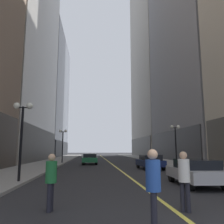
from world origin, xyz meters
TOP-DOWN VIEW (x-y plane):
  - ground_plane at (0.00, 35.00)m, footprint 200.00×200.00m
  - sidewalk_left at (-8.25, 35.00)m, footprint 4.50×78.00m
  - sidewalk_right at (8.25, 35.00)m, footprint 4.50×78.00m
  - lane_centre_stripe at (0.00, 35.00)m, footprint 0.16×70.00m
  - building_left_far at (-15.56, 60.00)m, footprint 10.33×26.00m
  - building_right_mid at (16.74, 34.50)m, footprint 12.68×24.00m
  - building_right_far at (15.53, 60.00)m, footprint 10.23×26.00m
  - car_silver at (2.76, 7.99)m, footprint 1.97×4.31m
  - car_navy at (2.90, 18.03)m, footprint 1.99×4.06m
  - car_green at (-2.79, 26.08)m, footprint 1.84×4.24m
  - pedestrian_in_green_parka at (-3.73, 3.57)m, footprint 0.40×0.40m
  - pedestrian_in_blue_hoodie at (-1.11, 1.53)m, footprint 0.42×0.42m
  - pedestrian_in_white_shirt at (0.28, 3.18)m, footprint 0.48×0.48m
  - street_lamp_left_near at (-6.40, 9.39)m, footprint 1.06×0.36m
  - street_lamp_left_far at (-6.40, 27.49)m, footprint 1.06×0.36m
  - street_lamp_right_mid at (6.40, 20.63)m, footprint 1.06×0.36m

SIDE VIEW (x-z plane):
  - ground_plane at x=0.00m, z-range 0.00..0.00m
  - lane_centre_stripe at x=0.00m, z-range 0.00..0.01m
  - sidewalk_left at x=-8.25m, z-range 0.00..0.15m
  - sidewalk_right at x=8.25m, z-range 0.00..0.15m
  - car_navy at x=2.90m, z-range 0.06..1.38m
  - car_silver at x=2.76m, z-range 0.06..1.38m
  - car_green at x=-2.79m, z-range 0.06..1.38m
  - pedestrian_in_green_parka at x=-3.73m, z-range 0.14..1.83m
  - pedestrian_in_white_shirt at x=0.28m, z-range 0.15..1.91m
  - pedestrian_in_blue_hoodie at x=-1.11m, z-range 0.16..1.99m
  - street_lamp_left_near at x=-6.40m, z-range 1.04..5.47m
  - street_lamp_left_far at x=-6.40m, z-range 1.04..5.47m
  - street_lamp_right_mid at x=6.40m, z-range 1.04..5.47m
  - building_left_far at x=-15.56m, z-range -0.08..32.90m
  - building_right_mid at x=16.74m, z-range -0.08..40.46m
  - building_right_far at x=15.53m, z-range -0.11..75.54m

